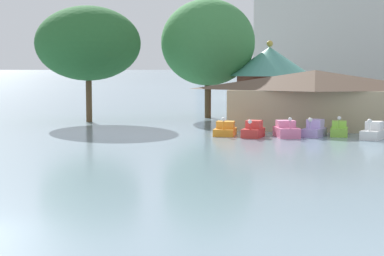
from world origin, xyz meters
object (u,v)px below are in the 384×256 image
shoreline_tree_mid (208,43)px  pedal_boat_red (253,130)px  pedal_boat_orange (225,130)px  shoreline_tree_tall_left (88,43)px  boathouse (315,98)px  background_building_block (361,38)px  pedal_boat_pink (286,130)px  pedal_boat_lime (339,130)px  pedal_boat_white (373,132)px  green_roof_pavilion (269,78)px  pedal_boat_lavender (314,130)px

shoreline_tree_mid → pedal_boat_red: bearing=-69.7°
pedal_boat_orange → shoreline_tree_tall_left: size_ratio=0.20×
boathouse → background_building_block: (7.58, 56.83, 7.89)m
shoreline_tree_tall_left → pedal_boat_red: bearing=-31.4°
pedal_boat_pink → pedal_boat_lime: pedal_boat_lime is taller
pedal_boat_lime → shoreline_tree_tall_left: (-24.93, 8.82, 7.55)m
shoreline_tree_mid → shoreline_tree_tall_left: bearing=-145.1°
pedal_boat_white → green_roof_pavilion: 21.32m
pedal_boat_orange → shoreline_tree_mid: (-4.52, 17.92, 7.88)m
pedal_boat_white → background_building_block: size_ratio=0.08×
pedal_boat_lavender → pedal_boat_pink: bearing=-49.2°
green_roof_pavilion → pedal_boat_lavender: bearing=-74.2°
pedal_boat_white → boathouse: boathouse is taller
shoreline_tree_mid → pedal_boat_pink: bearing=-62.2°
pedal_boat_pink → pedal_boat_white: (6.81, -0.07, 0.01)m
pedal_boat_pink → green_roof_pavilion: 19.18m
pedal_boat_lime → pedal_boat_white: bearing=60.0°
pedal_boat_lavender → background_building_block: size_ratio=0.08×
pedal_boat_lime → shoreline_tree_tall_left: size_ratio=0.19×
pedal_boat_orange → background_building_block: bearing=166.6°
pedal_boat_lavender → boathouse: size_ratio=0.17×
pedal_boat_pink → pedal_boat_white: pedal_boat_pink is taller
pedal_boat_red → pedal_boat_white: size_ratio=0.87×
pedal_boat_red → green_roof_pavilion: 19.57m
pedal_boat_red → pedal_boat_white: 9.45m
pedal_boat_lavender → pedal_boat_lime: 2.12m
pedal_boat_orange → green_roof_pavilion: 18.88m
pedal_boat_lime → shoreline_tree_mid: size_ratio=0.18×
pedal_boat_lime → boathouse: boathouse is taller
pedal_boat_pink → green_roof_pavilion: green_roof_pavilion is taller
pedal_boat_lavender → shoreline_tree_mid: shoreline_tree_mid is taller
shoreline_tree_mid → background_building_block: bearing=67.0°
green_roof_pavilion → background_building_block: bearing=74.5°
green_roof_pavilion → shoreline_tree_mid: (-6.79, -0.40, 3.91)m
green_roof_pavilion → shoreline_tree_tall_left: size_ratio=0.79×
pedal_boat_orange → pedal_boat_lime: pedal_boat_lime is taller
pedal_boat_lime → green_roof_pavilion: 18.78m
pedal_boat_white → shoreline_tree_mid: (-16.38, 18.24, 7.79)m
pedal_boat_pink → background_building_block: size_ratio=0.08×
shoreline_tree_tall_left → background_building_block: (30.47, 53.30, 2.67)m
background_building_block → shoreline_tree_mid: bearing=-113.0°
pedal_boat_orange → pedal_boat_red: 2.57m
pedal_boat_pink → pedal_boat_lime: 4.53m
pedal_boat_lavender → pedal_boat_white: size_ratio=0.93×
pedal_boat_orange → pedal_boat_red: (2.42, -0.86, 0.07)m
pedal_boat_lime → background_building_block: bearing=177.8°
pedal_boat_white → pedal_boat_lime: bearing=-103.2°
pedal_boat_white → boathouse: (-4.61, 6.95, 2.27)m
pedal_boat_white → boathouse: 8.64m
boathouse → shoreline_tree_mid: shoreline_tree_mid is taller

